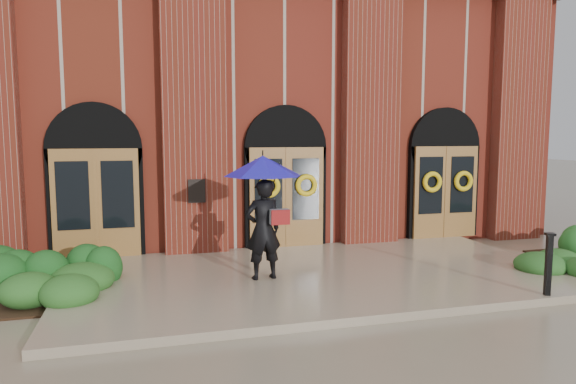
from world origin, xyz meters
name	(u,v)px	position (x,y,z in m)	size (l,w,h in m)	color
ground	(322,281)	(0.00, 0.00, 0.00)	(90.00, 90.00, 0.00)	gray
landing	(319,276)	(0.00, 0.15, 0.07)	(10.00, 5.30, 0.15)	gray
church_building	(243,120)	(0.00, 8.78, 3.50)	(16.20, 12.53, 7.00)	maroon
man_with_umbrella	(263,193)	(-1.21, -0.01, 1.84)	(1.68, 1.68, 2.41)	black
metal_post	(549,263)	(3.38, -2.35, 0.73)	(0.19, 0.19, 1.11)	black
hedge_wall_left	(52,267)	(-5.20, 1.05, 0.38)	(2.99, 1.20, 0.77)	#184918
hedge_front_left	(31,288)	(-5.37, 0.00, 0.28)	(1.59, 1.36, 0.56)	#25561D
hedge_front_right	(568,265)	(5.10, -1.02, 0.24)	(1.37, 1.17, 0.48)	#23511D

